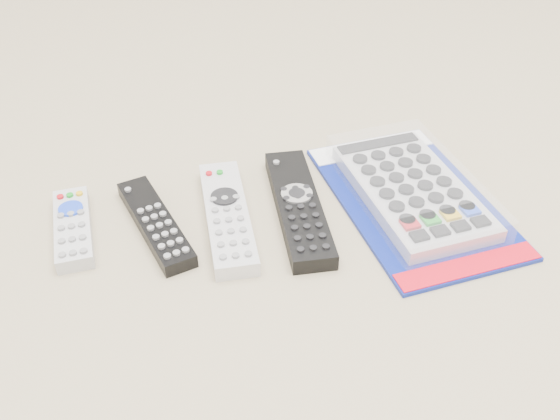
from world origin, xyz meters
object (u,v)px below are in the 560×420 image
object	(u,v)px
remote_small_grey	(73,227)
remote_silver_dvd	(227,216)
remote_slim_black	(156,223)
remote_large_black	(298,207)
jumbo_remote_packaged	(412,189)

from	to	relation	value
remote_small_grey	remote_silver_dvd	bearing A→B (deg)	-10.02
remote_small_grey	remote_slim_black	size ratio (longest dim) A/B	0.77
remote_large_black	jumbo_remote_packaged	distance (m)	0.16
jumbo_remote_packaged	remote_slim_black	bearing A→B (deg)	171.71
remote_silver_dvd	remote_slim_black	bearing A→B (deg)	177.38
remote_slim_black	remote_silver_dvd	size ratio (longest dim) A/B	0.87
remote_silver_dvd	jumbo_remote_packaged	world-z (taller)	jumbo_remote_packaged
remote_slim_black	jumbo_remote_packaged	world-z (taller)	jumbo_remote_packaged
remote_small_grey	remote_large_black	bearing A→B (deg)	-8.36
jumbo_remote_packaged	remote_large_black	bearing A→B (deg)	172.29
remote_slim_black	remote_small_grey	bearing A→B (deg)	156.49
remote_slim_black	remote_silver_dvd	world-z (taller)	remote_silver_dvd
remote_small_grey	remote_slim_black	world-z (taller)	same
remote_slim_black	remote_silver_dvd	xyz separation A→B (m)	(0.09, -0.01, 0.00)
remote_silver_dvd	remote_large_black	world-z (taller)	same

